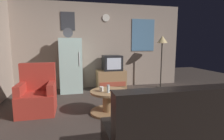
{
  "coord_description": "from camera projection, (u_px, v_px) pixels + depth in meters",
  "views": [
    {
      "loc": [
        -0.9,
        -3.02,
        1.34
      ],
      "look_at": [
        0.01,
        0.9,
        0.75
      ],
      "focal_mm": 28.43,
      "sensor_mm": 36.0,
      "label": 1
    }
  ],
  "objects": [
    {
      "name": "couch",
      "position": [
        181.0,
        134.0,
        2.03
      ],
      "size": [
        1.7,
        0.8,
        0.92
      ],
      "color": "black",
      "rests_on": "ground_plane"
    },
    {
      "name": "crt_tv",
      "position": [
        112.0,
        63.0,
        5.24
      ],
      "size": [
        0.54,
        0.51,
        0.44
      ],
      "color": "black",
      "rests_on": "tv_stand"
    },
    {
      "name": "coffee_table",
      "position": [
        109.0,
        102.0,
        3.46
      ],
      "size": [
        0.72,
        0.72,
        0.44
      ],
      "color": "#9E754C",
      "rests_on": "ground_plane"
    },
    {
      "name": "tv_stand",
      "position": [
        111.0,
        80.0,
        5.31
      ],
      "size": [
        0.84,
        0.53,
        0.57
      ],
      "color": "#9E754C",
      "rests_on": "ground_plane"
    },
    {
      "name": "ground_plane",
      "position": [
        122.0,
        116.0,
        3.31
      ],
      "size": [
        12.0,
        12.0,
        0.0
      ],
      "primitive_type": "plane",
      "color": "#3D332D"
    },
    {
      "name": "wall_with_art",
      "position": [
        101.0,
        46.0,
        5.49
      ],
      "size": [
        5.2,
        0.12,
        2.55
      ],
      "color": "gray",
      "rests_on": "ground_plane"
    },
    {
      "name": "standing_lamp",
      "position": [
        162.0,
        44.0,
        5.36
      ],
      "size": [
        0.32,
        0.32,
        1.59
      ],
      "color": "#332D28",
      "rests_on": "ground_plane"
    },
    {
      "name": "fridge",
      "position": [
        71.0,
        65.0,
        4.96
      ],
      "size": [
        0.6,
        0.62,
        1.77
      ],
      "color": "silver",
      "rests_on": "ground_plane"
    },
    {
      "name": "armchair",
      "position": [
        37.0,
        95.0,
        3.5
      ],
      "size": [
        0.68,
        0.68,
        0.96
      ],
      "color": "#A52D23",
      "rests_on": "ground_plane"
    },
    {
      "name": "wine_glass",
      "position": [
        108.0,
        89.0,
        3.28
      ],
      "size": [
        0.05,
        0.05,
        0.15
      ],
      "primitive_type": "cylinder",
      "color": "silver",
      "rests_on": "coffee_table"
    },
    {
      "name": "mug_ceramic_white",
      "position": [
        101.0,
        89.0,
        3.39
      ],
      "size": [
        0.08,
        0.08,
        0.09
      ],
      "primitive_type": "cylinder",
      "color": "silver",
      "rests_on": "coffee_table"
    },
    {
      "name": "remote_control",
      "position": [
        111.0,
        91.0,
        3.4
      ],
      "size": [
        0.15,
        0.06,
        0.02
      ],
      "primitive_type": "cube",
      "rotation": [
        0.0,
        0.0,
        -0.1
      ],
      "color": "black",
      "rests_on": "coffee_table"
    }
  ]
}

